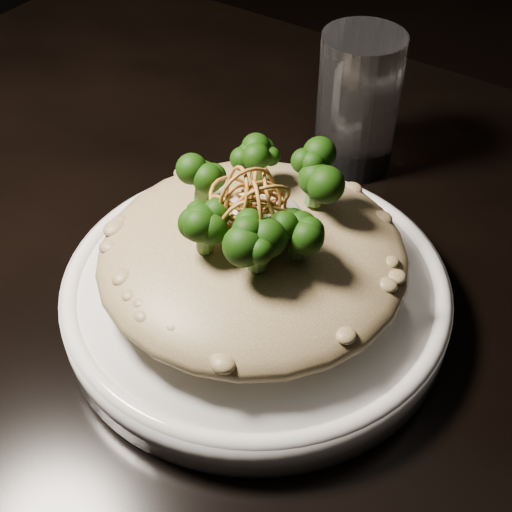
{
  "coord_description": "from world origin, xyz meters",
  "views": [
    {
      "loc": [
        0.23,
        -0.34,
        1.16
      ],
      "look_at": [
        0.02,
        -0.03,
        0.81
      ],
      "focal_mm": 50.0,
      "sensor_mm": 36.0,
      "label": 1
    }
  ],
  "objects": [
    {
      "name": "drinking_glass",
      "position": [
        -0.02,
        0.18,
        0.82
      ],
      "size": [
        0.09,
        0.09,
        0.13
      ],
      "primitive_type": "cylinder",
      "rotation": [
        0.0,
        0.0,
        0.2
      ],
      "color": "silver",
      "rests_on": "table"
    },
    {
      "name": "plate",
      "position": [
        0.02,
        -0.03,
        0.76
      ],
      "size": [
        0.29,
        0.29,
        0.03
      ],
      "primitive_type": "cylinder",
      "color": "white",
      "rests_on": "table"
    },
    {
      "name": "shallots",
      "position": [
        0.01,
        -0.03,
        0.86
      ],
      "size": [
        0.06,
        0.06,
        0.04
      ],
      "primitive_type": null,
      "color": "brown",
      "rests_on": "cheese"
    },
    {
      "name": "cheese",
      "position": [
        0.02,
        -0.02,
        0.84
      ],
      "size": [
        0.06,
        0.06,
        0.02
      ],
      "primitive_type": "ellipsoid",
      "color": "silver",
      "rests_on": "risotto"
    },
    {
      "name": "table",
      "position": [
        0.0,
        0.0,
        0.67
      ],
      "size": [
        1.1,
        0.8,
        0.75
      ],
      "color": "black",
      "rests_on": "ground"
    },
    {
      "name": "risotto",
      "position": [
        0.01,
        -0.03,
        0.8
      ],
      "size": [
        0.22,
        0.22,
        0.05
      ],
      "primitive_type": "ellipsoid",
      "color": "brown",
      "rests_on": "plate"
    },
    {
      "name": "broccoli",
      "position": [
        0.01,
        -0.03,
        0.86
      ],
      "size": [
        0.14,
        0.14,
        0.05
      ],
      "primitive_type": null,
      "color": "black",
      "rests_on": "risotto"
    }
  ]
}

